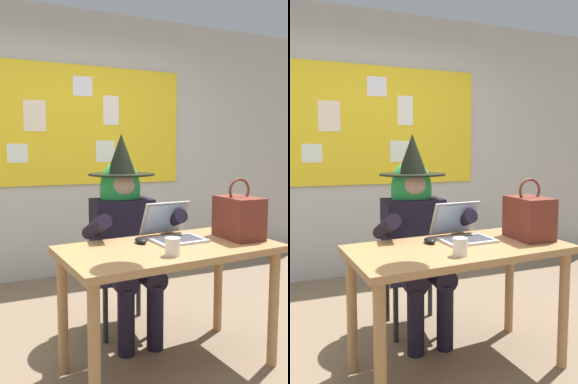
# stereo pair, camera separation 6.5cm
# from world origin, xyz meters

# --- Properties ---
(ground_plane) EXTENTS (24.00, 24.00, 0.00)m
(ground_plane) POSITION_xyz_m (0.00, 0.00, 0.00)
(ground_plane) COLOR #75604C
(wall_back_bulletin) EXTENTS (6.66, 2.18, 2.70)m
(wall_back_bulletin) POSITION_xyz_m (0.00, 1.96, 1.36)
(wall_back_bulletin) COLOR #B2B2AD
(wall_back_bulletin) RESTS_ON ground
(desk_main) EXTENTS (1.30, 0.74, 0.75)m
(desk_main) POSITION_xyz_m (0.14, -0.04, 0.64)
(desk_main) COLOR #A37547
(desk_main) RESTS_ON ground
(chair_at_desk) EXTENTS (0.45, 0.45, 0.88)m
(chair_at_desk) POSITION_xyz_m (0.07, 0.64, 0.49)
(chair_at_desk) COLOR #2D3347
(chair_at_desk) RESTS_ON ground
(person_costumed) EXTENTS (0.60, 0.70, 1.41)m
(person_costumed) POSITION_xyz_m (0.06, 0.52, 0.78)
(person_costumed) COLOR black
(person_costumed) RESTS_ON ground
(laptop) EXTENTS (0.33, 0.35, 0.22)m
(laptop) POSITION_xyz_m (0.23, 0.11, 0.80)
(laptop) COLOR #B7B7BC
(laptop) RESTS_ON desk_main
(computer_mouse) EXTENTS (0.07, 0.11, 0.03)m
(computer_mouse) POSITION_xyz_m (-0.00, 0.08, 0.77)
(computer_mouse) COLOR black
(computer_mouse) RESTS_ON desk_main
(handbag) EXTENTS (0.20, 0.30, 0.38)m
(handbag) POSITION_xyz_m (0.62, -0.03, 0.88)
(handbag) COLOR maroon
(handbag) RESTS_ON desk_main
(coffee_mug) EXTENTS (0.08, 0.08, 0.09)m
(coffee_mug) POSITION_xyz_m (0.05, -0.23, 0.80)
(coffee_mug) COLOR silver
(coffee_mug) RESTS_ON desk_main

